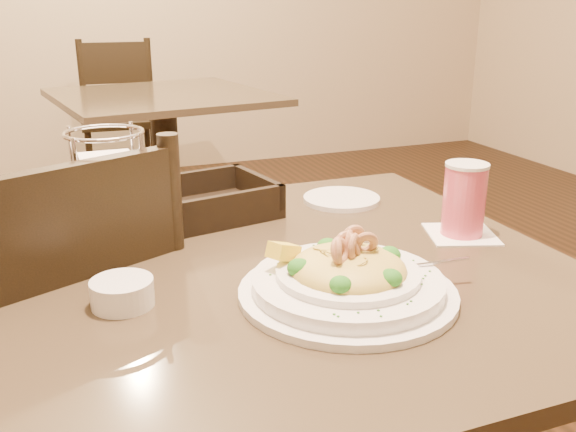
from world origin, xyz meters
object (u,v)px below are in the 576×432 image
object	(u,v)px
main_table	(292,388)
bread_basket	(208,204)
drink_glass	(464,200)
dining_chair_near	(57,374)
napkin_caddy	(110,200)
butter_ramekin	(122,293)
dining_chair_far	(118,114)
background_table	(165,144)
side_plate	(342,199)
pasta_bowl	(347,278)

from	to	relation	value
main_table	bread_basket	size ratio (longest dim) A/B	3.25
drink_glass	bread_basket	xyz separation A→B (m)	(-0.40, 0.28, -0.04)
dining_chair_near	napkin_caddy	distance (m)	0.34
dining_chair_near	butter_ramekin	bearing A→B (deg)	89.64
napkin_caddy	dining_chair_far	bearing A→B (deg)	82.89
napkin_caddy	background_table	bearing A→B (deg)	76.60
dining_chair_near	drink_glass	distance (m)	0.80
butter_ramekin	bread_basket	bearing A→B (deg)	58.06
background_table	bread_basket	distance (m)	1.77
dining_chair_near	napkin_caddy	world-z (taller)	napkin_caddy
napkin_caddy	bread_basket	bearing A→B (deg)	31.31
dining_chair_near	napkin_caddy	xyz separation A→B (m)	(0.12, -0.02, 0.32)
background_table	napkin_caddy	size ratio (longest dim) A/B	4.85
bread_basket	dining_chair_near	bearing A→B (deg)	-161.87
napkin_caddy	butter_ramekin	bearing A→B (deg)	-94.01
dining_chair_near	butter_ramekin	xyz separation A→B (m)	(0.10, -0.24, 0.25)
drink_glass	side_plate	world-z (taller)	drink_glass
side_plate	drink_glass	bearing A→B (deg)	-66.72
dining_chair_near	bread_basket	world-z (taller)	dining_chair_near
napkin_caddy	pasta_bowl	bearing A→B (deg)	-47.09
dining_chair_far	dining_chair_near	bearing A→B (deg)	83.67
side_plate	pasta_bowl	bearing A→B (deg)	-115.04
dining_chair_far	drink_glass	distance (m)	2.94
background_table	drink_glass	distance (m)	2.04
background_table	drink_glass	world-z (taller)	drink_glass
side_plate	dining_chair_far	bearing A→B (deg)	93.12
pasta_bowl	napkin_caddy	distance (m)	0.43
butter_ramekin	pasta_bowl	bearing A→B (deg)	-16.58
dining_chair_far	butter_ramekin	distance (m)	3.00
background_table	pasta_bowl	xyz separation A→B (m)	(-0.15, -2.16, 0.26)
drink_glass	dining_chair_near	bearing A→B (deg)	166.15
background_table	dining_chair_far	size ratio (longest dim) A/B	1.10
background_table	dining_chair_far	distance (m)	0.90
side_plate	background_table	bearing A→B (deg)	91.51
bread_basket	side_plate	world-z (taller)	bread_basket
dining_chair_far	pasta_bowl	distance (m)	3.07
main_table	side_plate	size ratio (longest dim) A/B	5.52
main_table	napkin_caddy	bearing A→B (deg)	144.94
side_plate	napkin_caddy	bearing A→B (deg)	-167.94
bread_basket	butter_ramekin	world-z (taller)	bread_basket
main_table	bread_basket	xyz separation A→B (m)	(-0.06, 0.30, 0.25)
bread_basket	side_plate	distance (m)	0.29
pasta_bowl	dining_chair_near	bearing A→B (deg)	141.22
main_table	bread_basket	world-z (taller)	bread_basket
bread_basket	side_plate	size ratio (longest dim) A/B	1.70
butter_ramekin	dining_chair_near	bearing A→B (deg)	113.50
dining_chair_near	drink_glass	xyz separation A→B (m)	(0.72, -0.18, 0.30)
background_table	dining_chair_near	bearing A→B (deg)	-106.99
dining_chair_far	napkin_caddy	distance (m)	2.79
background_table	pasta_bowl	bearing A→B (deg)	-93.94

